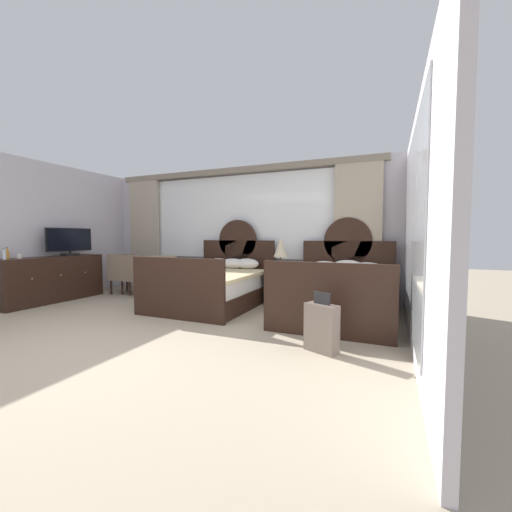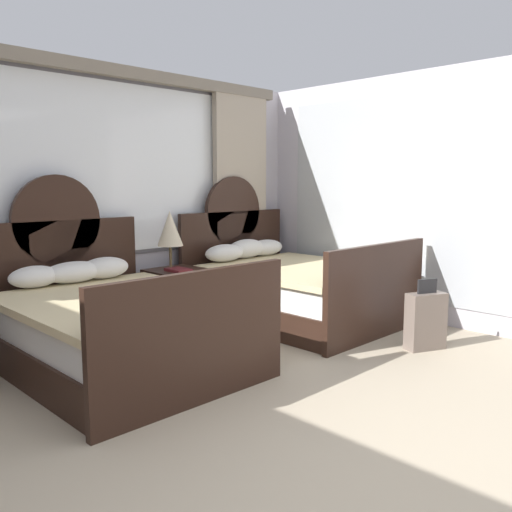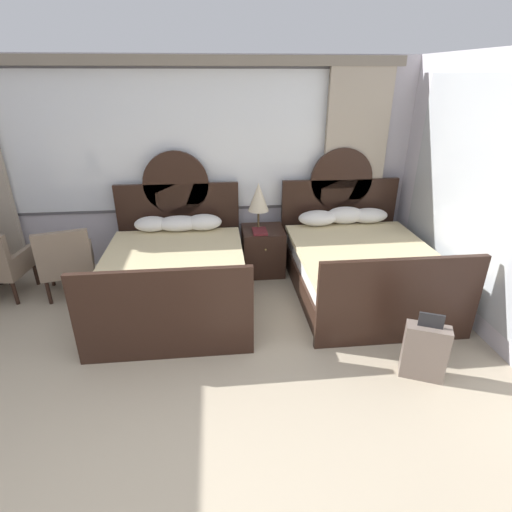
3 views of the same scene
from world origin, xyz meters
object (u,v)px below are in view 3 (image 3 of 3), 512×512
(book_on_nightstand, at_px, (260,231))
(armchair_by_window_left, at_px, (67,260))
(bed_near_window, at_px, (175,273))
(bed_near_mirror, at_px, (359,264))
(nightstand_between_beds, at_px, (263,251))
(suitcase_on_floor, at_px, (425,351))
(table_lamp_on_nightstand, at_px, (258,198))

(book_on_nightstand, distance_m, armchair_by_window_left, 2.37)
(armchair_by_window_left, bearing_deg, bed_near_window, -11.75)
(bed_near_mirror, bearing_deg, nightstand_between_beds, 150.24)
(bed_near_window, distance_m, nightstand_between_beds, 1.28)
(nightstand_between_beds, bearing_deg, suitcase_on_floor, -62.58)
(suitcase_on_floor, bearing_deg, bed_near_mirror, 91.55)
(table_lamp_on_nightstand, height_order, book_on_nightstand, table_lamp_on_nightstand)
(bed_near_mirror, bearing_deg, book_on_nightstand, 155.71)
(book_on_nightstand, xyz_separation_m, armchair_by_window_left, (-2.35, -0.26, -0.17))
(armchair_by_window_left, relative_size, suitcase_on_floor, 1.34)
(bed_near_window, relative_size, book_on_nightstand, 8.18)
(bed_near_window, height_order, armchair_by_window_left, bed_near_window)
(bed_near_mirror, height_order, table_lamp_on_nightstand, bed_near_mirror)
(bed_near_window, bearing_deg, suitcase_on_floor, -35.00)
(nightstand_between_beds, xyz_separation_m, armchair_by_window_left, (-2.40, -0.37, 0.15))
(nightstand_between_beds, distance_m, book_on_nightstand, 0.34)
(bed_near_window, relative_size, table_lamp_on_nightstand, 3.45)
(bed_near_window, height_order, book_on_nightstand, bed_near_window)
(bed_near_mirror, xyz_separation_m, nightstand_between_beds, (-1.11, 0.64, -0.05))
(armchair_by_window_left, bearing_deg, bed_near_mirror, -4.31)
(table_lamp_on_nightstand, xyz_separation_m, book_on_nightstand, (0.00, -0.12, -0.41))
(table_lamp_on_nightstand, bearing_deg, armchair_by_window_left, -170.63)
(armchair_by_window_left, bearing_deg, table_lamp_on_nightstand, 9.37)
(bed_near_mirror, distance_m, table_lamp_on_nightstand, 1.51)
(bed_near_mirror, relative_size, nightstand_between_beds, 3.46)
(book_on_nightstand, bearing_deg, table_lamp_on_nightstand, 91.82)
(nightstand_between_beds, relative_size, armchair_by_window_left, 0.70)
(bed_near_mirror, relative_size, armchair_by_window_left, 2.44)
(nightstand_between_beds, bearing_deg, bed_near_mirror, -29.76)
(bed_near_window, height_order, bed_near_mirror, same)
(bed_near_window, distance_m, book_on_nightstand, 1.21)
(bed_near_window, bearing_deg, nightstand_between_beds, 29.94)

